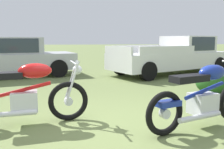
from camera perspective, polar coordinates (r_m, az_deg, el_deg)
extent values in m
plane|color=olive|center=(3.94, 0.83, -12.06)|extent=(120.00, 120.00, 0.00)
torus|color=black|center=(4.21, -10.11, -6.12)|extent=(0.67, 0.21, 0.67)
cylinder|color=silver|center=(4.21, -10.11, -6.12)|extent=(0.16, 0.12, 0.14)
cylinder|color=silver|center=(4.23, -9.57, -1.54)|extent=(0.27, 0.08, 0.72)
cylinder|color=silver|center=(4.06, -9.23, -1.95)|extent=(0.27, 0.08, 0.72)
cube|color=silver|center=(4.17, -19.68, -5.94)|extent=(0.45, 0.37, 0.32)
cylinder|color=red|center=(4.13, -19.40, -3.23)|extent=(0.78, 0.20, 0.22)
ellipsoid|color=red|center=(4.08, -17.49, 0.85)|extent=(0.56, 0.35, 0.24)
cube|color=black|center=(4.12, -24.14, -0.27)|extent=(0.63, 0.35, 0.10)
cylinder|color=silver|center=(4.11, -8.95, 2.73)|extent=(0.15, 0.63, 0.03)
sphere|color=silver|center=(4.13, -8.09, 1.10)|extent=(0.19, 0.19, 0.16)
cylinder|color=silver|center=(4.07, -22.80, -8.50)|extent=(0.80, 0.23, 0.08)
torus|color=black|center=(3.59, 12.15, -8.87)|extent=(0.64, 0.32, 0.65)
cylinder|color=silver|center=(3.59, 12.15, -8.87)|extent=(0.17, 0.14, 0.14)
cube|color=silver|center=(4.08, 20.34, -6.27)|extent=(0.48, 0.42, 0.32)
cylinder|color=navy|center=(4.06, 20.77, -3.48)|extent=(0.77, 0.35, 0.23)
ellipsoid|color=navy|center=(4.13, 22.34, 0.48)|extent=(0.58, 0.43, 0.24)
cube|color=black|center=(3.79, 17.63, -0.87)|extent=(0.65, 0.44, 0.10)
cube|color=navy|center=(3.59, 12.96, -6.57)|extent=(0.40, 0.30, 0.08)
cylinder|color=silver|center=(3.86, 19.82, -9.24)|extent=(0.77, 0.36, 0.08)
cube|color=#B2B5BA|center=(9.70, -22.48, 2.78)|extent=(4.86, 3.09, 0.60)
cube|color=#B2B5BA|center=(9.67, -23.57, 6.15)|extent=(2.86, 2.31, 0.60)
cube|color=#2D3842|center=(9.67, -23.57, 6.27)|extent=(2.52, 2.24, 0.48)
cylinder|color=black|center=(10.72, -14.18, 2.38)|extent=(0.68, 0.40, 0.64)
cylinder|color=black|center=(9.04, -12.33, 1.39)|extent=(0.68, 0.40, 0.64)
cube|color=silver|center=(9.98, 13.61, 3.31)|extent=(5.36, 3.73, 0.60)
cube|color=silver|center=(10.60, 17.15, 6.81)|extent=(2.16, 2.13, 0.64)
cube|color=#2D3842|center=(10.60, 17.15, 6.92)|extent=(1.89, 2.04, 0.52)
cube|color=silver|center=(9.91, 6.34, 6.01)|extent=(2.35, 1.16, 0.28)
cube|color=silver|center=(8.69, 13.00, 5.54)|extent=(2.35, 1.16, 0.28)
cube|color=silver|center=(8.35, 1.40, 5.65)|extent=(0.76, 1.51, 0.28)
cylinder|color=black|center=(11.90, 17.12, 2.82)|extent=(0.67, 0.47, 0.64)
cylinder|color=black|center=(10.91, 23.47, 2.05)|extent=(0.67, 0.47, 0.64)
cylinder|color=black|center=(9.44, 2.08, 1.86)|extent=(0.67, 0.47, 0.64)
cylinder|color=black|center=(8.16, 8.37, 0.77)|extent=(0.67, 0.47, 0.64)
ellipsoid|color=#23531E|center=(6.61, 22.33, -1.55)|extent=(0.83, 0.80, 0.63)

